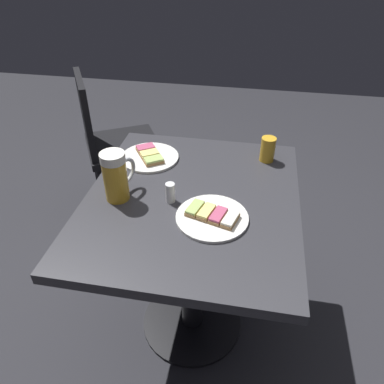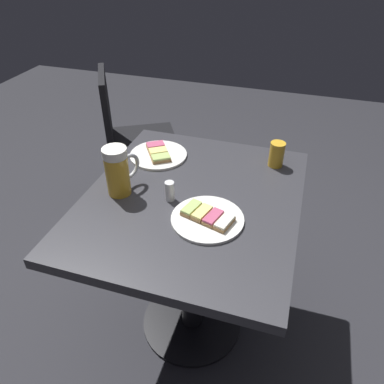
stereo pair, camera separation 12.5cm
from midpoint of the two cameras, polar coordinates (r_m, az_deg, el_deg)
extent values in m
plane|color=#28282D|center=(1.78, -2.12, -19.49)|extent=(6.00, 6.00, 0.00)
cylinder|color=black|center=(1.77, -2.13, -19.36)|extent=(0.44, 0.44, 0.01)
cylinder|color=black|center=(1.50, -2.43, -11.82)|extent=(0.09, 0.09, 0.68)
cube|color=#333338|center=(1.27, -2.81, -1.49)|extent=(0.72, 0.84, 0.04)
cylinder|color=white|center=(1.48, -8.96, 5.24)|extent=(0.23, 0.23, 0.01)
cube|color=#9E7547|center=(1.43, -8.44, 4.66)|extent=(0.09, 0.08, 0.01)
cube|color=#ADC66B|center=(1.43, -8.47, 5.00)|extent=(0.08, 0.08, 0.01)
cube|color=#9E7547|center=(1.48, -9.00, 5.61)|extent=(0.09, 0.08, 0.01)
cube|color=#EFE07A|center=(1.47, -9.03, 5.94)|extent=(0.08, 0.08, 0.01)
cube|color=#9E7547|center=(1.52, -9.53, 6.50)|extent=(0.09, 0.08, 0.01)
cube|color=#BC4C70|center=(1.52, -9.57, 6.83)|extent=(0.08, 0.08, 0.01)
cylinder|color=white|center=(1.16, 0.06, -4.09)|extent=(0.23, 0.23, 0.01)
cube|color=#9E7547|center=(1.14, 2.82, -4.56)|extent=(0.06, 0.09, 0.01)
cube|color=white|center=(1.13, 2.84, -4.17)|extent=(0.05, 0.08, 0.01)
cube|color=#9E7547|center=(1.15, 0.97, -3.97)|extent=(0.06, 0.09, 0.01)
cube|color=#BC4C70|center=(1.14, 0.98, -3.58)|extent=(0.05, 0.08, 0.01)
cube|color=#9E7547|center=(1.16, -0.83, -3.38)|extent=(0.06, 0.09, 0.01)
cube|color=#EFE07A|center=(1.16, -0.84, -3.00)|extent=(0.05, 0.08, 0.01)
cube|color=#9E7547|center=(1.18, -2.59, -2.81)|extent=(0.06, 0.09, 0.01)
cube|color=#ADC66B|center=(1.17, -2.60, -2.43)|extent=(0.05, 0.08, 0.01)
cylinder|color=gold|center=(1.25, -14.56, 1.66)|extent=(0.08, 0.08, 0.14)
cylinder|color=white|center=(1.20, -15.17, 5.07)|extent=(0.08, 0.08, 0.03)
torus|color=silver|center=(1.27, -13.02, 3.06)|extent=(0.05, 0.09, 0.09)
cylinder|color=gold|center=(1.45, 9.25, 6.47)|extent=(0.06, 0.06, 0.10)
cylinder|color=silver|center=(1.22, -6.30, -0.21)|extent=(0.03, 0.03, 0.07)
cylinder|color=black|center=(2.11, -6.53, -0.08)|extent=(0.03, 0.03, 0.45)
cylinder|color=black|center=(2.38, -8.35, 4.24)|extent=(0.03, 0.03, 0.45)
cylinder|color=black|center=(2.09, -15.08, -1.76)|extent=(0.03, 0.03, 0.45)
cylinder|color=black|center=(2.35, -15.96, 2.79)|extent=(0.03, 0.03, 0.45)
cube|color=black|center=(2.10, -12.29, 6.94)|extent=(0.52, 0.52, 0.04)
cube|color=black|center=(2.00, -17.94, 11.26)|extent=(0.19, 0.31, 0.38)
camera|label=1|loc=(0.06, -92.86, -2.09)|focal=34.43mm
camera|label=2|loc=(0.06, 87.14, 2.09)|focal=34.43mm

